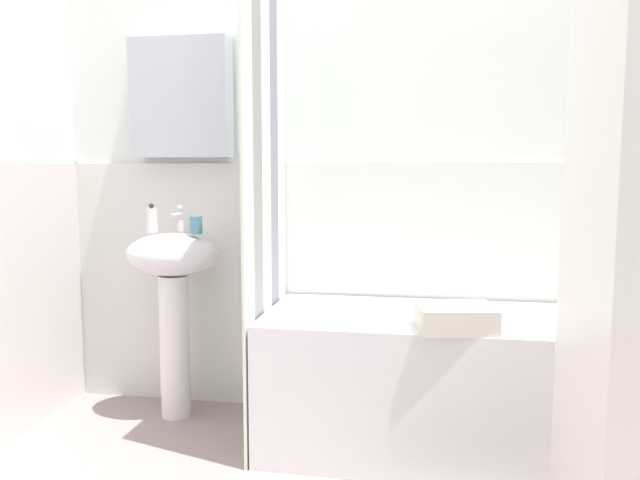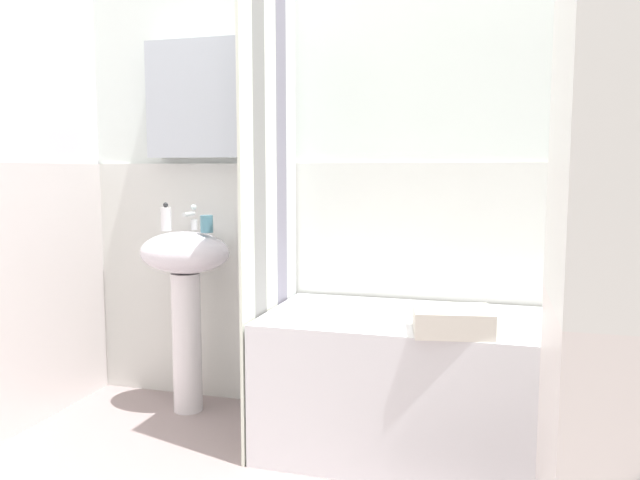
% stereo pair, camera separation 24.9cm
% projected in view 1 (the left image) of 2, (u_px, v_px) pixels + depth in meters
% --- Properties ---
extents(wall_back_tiled, '(3.60, 0.18, 2.40)m').
position_uv_depth(wall_back_tiled, '(367.00, 176.00, 2.93)').
color(wall_back_tiled, white).
rests_on(wall_back_tiled, ground_plane).
extents(sink, '(0.44, 0.34, 0.88)m').
position_uv_depth(sink, '(173.00, 283.00, 2.91)').
color(sink, white).
rests_on(sink, ground_plane).
extents(faucet, '(0.03, 0.12, 0.12)m').
position_uv_depth(faucet, '(179.00, 219.00, 2.96)').
color(faucet, silver).
rests_on(faucet, sink).
extents(soap_dispenser, '(0.05, 0.05, 0.14)m').
position_uv_depth(soap_dispenser, '(152.00, 220.00, 2.92)').
color(soap_dispenser, white).
rests_on(soap_dispenser, sink).
extents(toothbrush_cup, '(0.06, 0.06, 0.08)m').
position_uv_depth(toothbrush_cup, '(196.00, 225.00, 2.85)').
color(toothbrush_cup, teal).
rests_on(toothbrush_cup, sink).
extents(bathtub, '(1.63, 0.66, 0.57)m').
position_uv_depth(bathtub, '(461.00, 384.00, 2.58)').
color(bathtub, white).
rests_on(bathtub, ground_plane).
extents(shower_curtain, '(0.01, 0.66, 2.00)m').
position_uv_depth(shower_curtain, '(266.00, 209.00, 2.65)').
color(shower_curtain, white).
rests_on(shower_curtain, ground_plane).
extents(shampoo_bottle, '(0.04, 0.04, 0.16)m').
position_uv_depth(shampoo_bottle, '(632.00, 293.00, 2.67)').
color(shampoo_bottle, '#2A7B57').
rests_on(shampoo_bottle, bathtub).
extents(conditioner_bottle, '(0.05, 0.05, 0.15)m').
position_uv_depth(conditioner_bottle, '(600.00, 292.00, 2.70)').
color(conditioner_bottle, white).
rests_on(conditioner_bottle, bathtub).
extents(towel_folded, '(0.31, 0.27, 0.09)m').
position_uv_depth(towel_folded, '(456.00, 318.00, 2.33)').
color(towel_folded, silver).
rests_on(towel_folded, bathtub).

